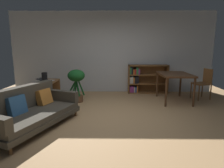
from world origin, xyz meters
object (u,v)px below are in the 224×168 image
Objects in this scene: fabric_couch at (29,110)px; dining_table at (175,77)px; open_laptop at (46,80)px; potted_floor_plant at (76,81)px; dining_chair_near at (204,82)px; bookshelf at (145,79)px; media_console at (48,93)px; desk_speaker at (45,78)px.

dining_table is (3.33, 1.86, 0.37)m from fabric_couch.
potted_floor_plant is (0.84, 0.02, -0.02)m from open_laptop.
dining_table is 1.00m from dining_chair_near.
bookshelf is (2.08, 1.16, -0.13)m from potted_floor_plant.
dining_chair_near is at bearing 5.93° from potted_floor_plant.
dining_chair_near is at bearing -25.36° from bookshelf.
open_laptop is 0.40× the size of dining_table.
open_laptop is at bearing -178.88° from potted_floor_plant.
media_console is at bearing -173.82° from dining_chair_near.
open_laptop is 4.57m from dining_chair_near.
fabric_couch is 4.78m from dining_chair_near.
desk_speaker is 0.84m from potted_floor_plant.
open_laptop is 0.51× the size of dining_chair_near.
desk_speaker is (-0.21, 1.45, 0.40)m from fabric_couch.
fabric_couch is 3.83m from dining_table.
media_console is 0.48m from desk_speaker.
dining_table is at bearing -56.59° from bookshelf.
potted_floor_plant reaches higher than open_laptop.
dining_chair_near is 0.68× the size of bookshelf.
fabric_couch is 2.22× the size of potted_floor_plant.
dining_table is (3.54, 0.41, -0.03)m from desk_speaker.
desk_speaker is 0.30× the size of dining_chair_near.
dining_chair_near is at bearing 8.47° from desk_speaker.
fabric_couch is at bearing -150.88° from dining_table.
open_laptop is 3.15m from bookshelf.
potted_floor_plant is (0.77, 0.10, 0.32)m from media_console.
media_console is 3.81× the size of desk_speaker.
dining_table reaches higher than fabric_couch.
desk_speaker is at bearing -160.02° from potted_floor_plant.
open_laptop is at bearing 98.96° from fabric_couch.
dining_chair_near is at bearing 26.29° from fabric_couch.
fabric_couch is 2.27× the size of dining_chair_near.
desk_speaker is at bearing -173.41° from dining_table.
dining_chair_near is at bearing 5.05° from open_laptop.
bookshelf is at bearing 154.64° from dining_chair_near.
media_console is 0.35m from open_laptop.
desk_speaker is at bearing -171.53° from dining_chair_near.
desk_speaker is 0.21× the size of bookshelf.
open_laptop is at bearing 127.34° from media_console.
potted_floor_plant is 0.80× the size of dining_table.
desk_speaker is at bearing -153.25° from bookshelf.
bookshelf reaches higher than desk_speaker.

